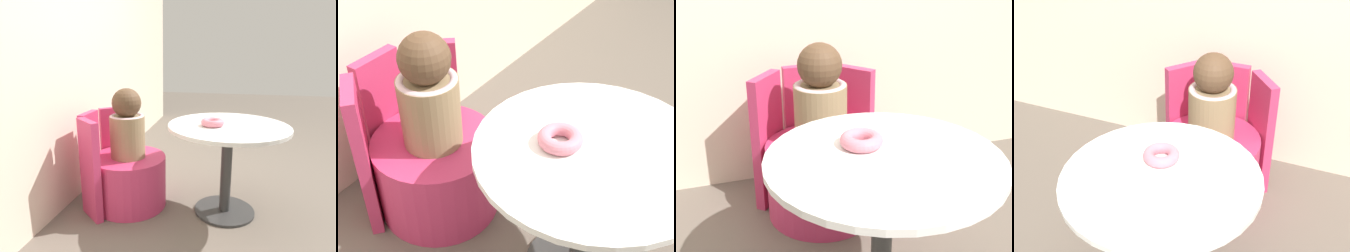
% 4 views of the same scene
% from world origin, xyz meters
% --- Properties ---
extents(round_table, '(0.80, 0.80, 0.63)m').
position_xyz_m(round_table, '(-0.01, -0.03, 0.49)').
color(round_table, '#333333').
rests_on(round_table, ground_plane).
extents(tub_chair, '(0.54, 0.54, 0.37)m').
position_xyz_m(tub_chair, '(-0.04, 0.66, 0.19)').
color(tub_chair, '#C63360').
rests_on(tub_chair, ground_plane).
extents(booth_backrest, '(0.63, 0.23, 0.68)m').
position_xyz_m(booth_backrest, '(-0.04, 0.88, 0.34)').
color(booth_backrest, '#C63360').
rests_on(booth_backrest, ground_plane).
extents(child_figure, '(0.25, 0.25, 0.49)m').
position_xyz_m(child_figure, '(-0.04, 0.66, 0.60)').
color(child_figure, '#937A56').
rests_on(child_figure, tub_chair).
extents(donut, '(0.15, 0.15, 0.05)m').
position_xyz_m(donut, '(-0.06, 0.07, 0.66)').
color(donut, pink).
rests_on(donut, round_table).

